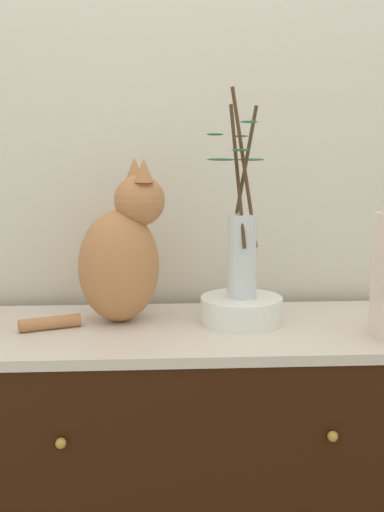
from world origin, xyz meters
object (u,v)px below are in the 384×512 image
at_px(bowl_porcelain, 241,310).
at_px(sideboard, 192,483).
at_px(vase_glass_clear, 242,243).
at_px(cat_sitting, 122,254).

bearing_deg(bowl_porcelain, sideboard, -165.68).
bearing_deg(bowl_porcelain, vase_glass_clear, -146.51).
bearing_deg(vase_glass_clear, cat_sitting, 173.10).
height_order(cat_sitting, vase_glass_clear, vase_glass_clear).
bearing_deg(bowl_porcelain, cat_sitting, 173.32).
xyz_separation_m(sideboard, vase_glass_clear, (0.13, 0.03, 0.63)).
distance_m(cat_sitting, bowl_porcelain, 0.33).
bearing_deg(sideboard, cat_sitting, 158.64).
relative_size(bowl_porcelain, vase_glass_clear, 0.40).
xyz_separation_m(sideboard, bowl_porcelain, (0.13, 0.03, 0.45)).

